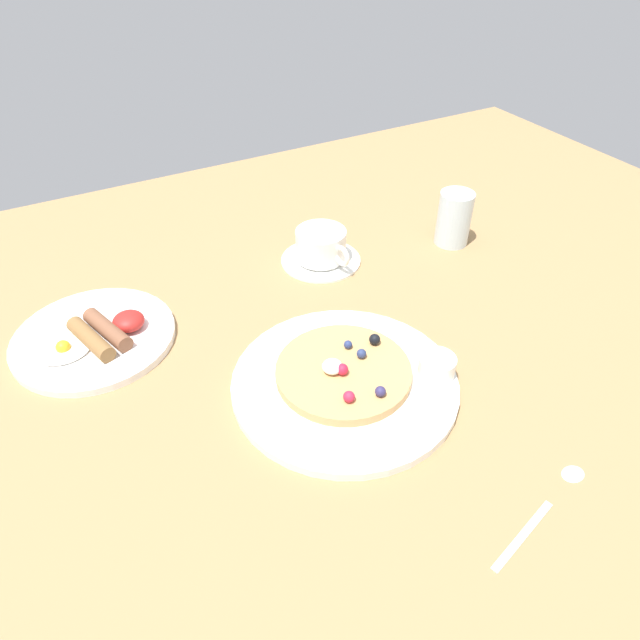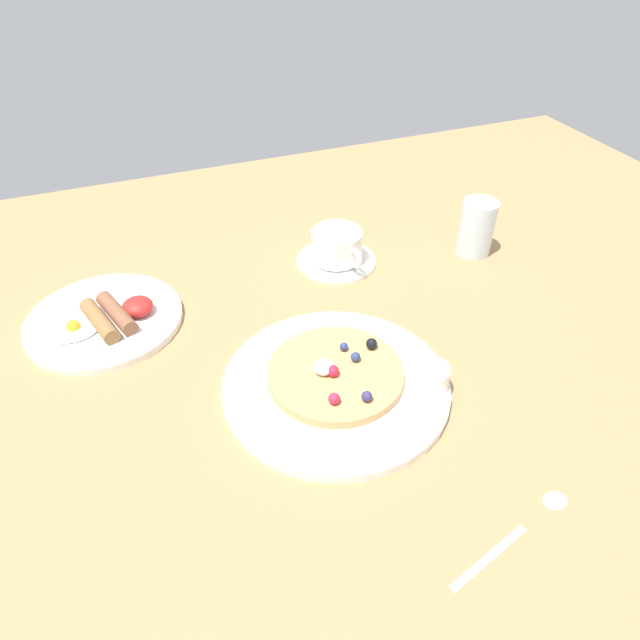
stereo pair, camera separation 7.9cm
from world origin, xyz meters
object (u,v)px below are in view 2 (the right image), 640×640
object	(u,v)px
breakfast_plate	(105,320)
teaspoon	(530,522)
water_glass	(477,227)
coffee_saucer	(336,260)
pancake_plate	(336,385)
syrup_ramekin	(430,376)
coffee_cup	(337,245)

from	to	relation	value
breakfast_plate	teaspoon	distance (cm)	63.80
water_glass	teaspoon	bearing A→B (deg)	-116.88
coffee_saucer	water_glass	xyz separation A→B (cm)	(23.82, -5.75, 4.42)
breakfast_plate	pancake_plate	bearing A→B (deg)	-43.23
teaspoon	syrup_ramekin	bearing A→B (deg)	91.04
water_glass	coffee_saucer	bearing A→B (deg)	166.44
teaspoon	pancake_plate	bearing A→B (deg)	114.04
syrup_ramekin	water_glass	size ratio (longest dim) A/B	0.51
coffee_cup	water_glass	size ratio (longest dim) A/B	1.17
pancake_plate	breakfast_plate	bearing A→B (deg)	136.77
syrup_ramekin	water_glass	xyz separation A→B (cm)	(24.67, 27.27, 2.09)
coffee_cup	teaspoon	bearing A→B (deg)	-90.55
pancake_plate	coffee_saucer	size ratio (longest dim) A/B	2.17
syrup_ramekin	teaspoon	bearing A→B (deg)	-88.96
syrup_ramekin	breakfast_plate	distance (cm)	48.65
syrup_ramekin	breakfast_plate	xyz separation A→B (cm)	(-38.03, 30.27, -2.18)
pancake_plate	coffee_saucer	distance (cm)	30.54
coffee_saucer	water_glass	size ratio (longest dim) A/B	1.42
teaspoon	water_glass	bearing A→B (deg)	63.12
pancake_plate	teaspoon	xyz separation A→B (cm)	(11.40, -25.56, -0.39)
coffee_saucer	syrup_ramekin	bearing A→B (deg)	-91.49
breakfast_plate	teaspoon	size ratio (longest dim) A/B	1.33
pancake_plate	syrup_ramekin	xyz separation A→B (cm)	(11.03, -4.88, 2.12)
syrup_ramekin	teaspoon	xyz separation A→B (cm)	(0.37, -20.68, -2.51)
pancake_plate	breakfast_plate	size ratio (longest dim) A/B	1.30
breakfast_plate	coffee_cup	bearing A→B (deg)	3.84
breakfast_plate	coffee_cup	distance (cm)	39.11
coffee_saucer	coffee_cup	distance (cm)	3.06
teaspoon	breakfast_plate	bearing A→B (deg)	127.01
breakfast_plate	coffee_cup	xyz separation A→B (cm)	(38.91, 2.61, 2.91)
breakfast_plate	coffee_saucer	distance (cm)	38.98
pancake_plate	water_glass	size ratio (longest dim) A/B	3.07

